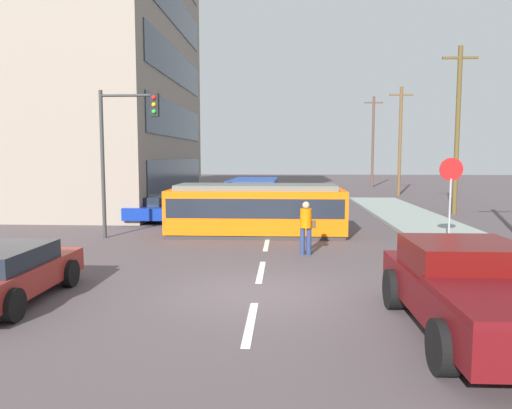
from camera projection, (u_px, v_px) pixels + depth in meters
ground_plane at (270, 228)px, 20.89m from camera, size 120.00×120.00×0.00m
sidewalk_curb_right at (466, 245)px, 16.51m from camera, size 3.20×36.00×0.14m
lane_stripe_0 at (250, 323)px, 8.97m from camera, size 0.16×2.40×0.01m
lane_stripe_1 at (261, 272)px, 12.94m from camera, size 0.16×2.40×0.01m
lane_stripe_2 at (267, 244)px, 16.92m from camera, size 0.16×2.40×0.01m
lane_stripe_3 at (272, 216)px, 24.98m from camera, size 0.16×2.40×0.01m
lane_stripe_4 at (275, 204)px, 30.94m from camera, size 0.16×2.40×0.01m
corner_building at (33, 18)px, 28.73m from camera, size 17.17×15.83×22.40m
streetcar_tram at (256, 209)px, 18.95m from camera, size 6.84×2.58×1.98m
city_bus at (254, 193)px, 27.16m from camera, size 2.65×5.78×1.79m
pedestrian_crossing at (306, 225)px, 15.11m from camera, size 0.50×0.36×1.67m
pickup_truck_parked at (473, 290)px, 8.26m from camera, size 2.32×5.02×1.55m
parked_sedan_near at (0, 273)px, 10.21m from camera, size 2.10×4.11×1.19m
parked_sedan_mid at (154, 207)px, 23.22m from camera, size 2.11×4.19×1.19m
stop_sign at (451, 183)px, 15.94m from camera, size 0.76×0.07×2.88m
traffic_light_mast at (123, 137)px, 17.89m from camera, size 2.22×0.33×5.48m
utility_pole_mid at (457, 128)px, 25.15m from camera, size 1.80×0.24×8.68m
utility_pole_far at (400, 139)px, 37.52m from camera, size 1.80×0.24×8.35m
utility_pole_distant at (373, 140)px, 47.50m from camera, size 1.80×0.24×8.83m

